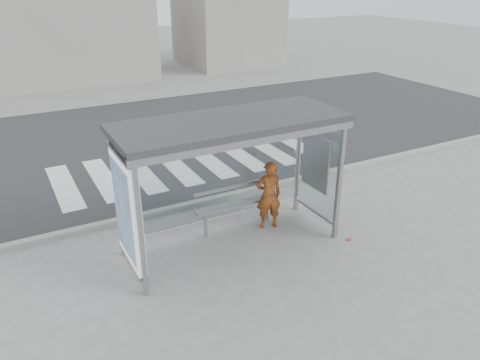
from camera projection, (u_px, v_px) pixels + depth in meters
name	position (u px, v px, depth m)	size (l,w,h in m)	color
ground	(233.00, 245.00, 9.35)	(80.00, 80.00, 0.00)	slate
road	(132.00, 142.00, 14.98)	(30.00, 10.00, 0.01)	#242426
curb	(194.00, 204.00, 10.90)	(30.00, 0.18, 0.12)	gray
crosswalk	(192.00, 162.00, 13.40)	(7.55, 3.00, 0.00)	silver
bus_shelter	(212.00, 155.00, 8.43)	(4.25, 1.65, 2.62)	gray
building_center	(63.00, 28.00, 22.82)	(8.00, 5.00, 5.00)	gray
building_right	(227.00, 1.00, 26.29)	(5.00, 5.00, 7.00)	gray
person	(269.00, 195.00, 9.75)	(0.54, 0.36, 1.49)	#D45113
bench	(237.00, 204.00, 9.76)	(1.89, 0.23, 0.98)	gray
soda_can	(350.00, 239.00, 9.53)	(0.06, 0.06, 0.11)	#E8447A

